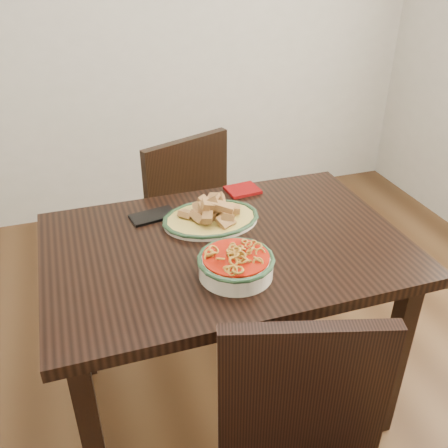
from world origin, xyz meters
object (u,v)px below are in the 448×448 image
object	(u,v)px
fish_plate	(211,211)
noodle_bowl	(236,262)
smartphone	(153,216)
chair_far	(175,211)
dining_table	(226,267)

from	to	relation	value
fish_plate	noodle_bowl	size ratio (longest dim) A/B	1.45
noodle_bowl	smartphone	xyz separation A→B (m)	(-0.17, 0.42, -0.04)
chair_far	fish_plate	size ratio (longest dim) A/B	2.62
smartphone	dining_table	bearing A→B (deg)	-60.79
smartphone	noodle_bowl	bearing A→B (deg)	-77.99
fish_plate	smartphone	distance (m)	0.22
dining_table	noodle_bowl	bearing A→B (deg)	-98.97
chair_far	fish_plate	world-z (taller)	chair_far
dining_table	fish_plate	size ratio (longest dim) A/B	3.50
dining_table	chair_far	xyz separation A→B (m)	(-0.02, 0.70, -0.15)
dining_table	smartphone	distance (m)	0.33
dining_table	chair_far	bearing A→B (deg)	91.39
chair_far	smartphone	world-z (taller)	chair_far
fish_plate	noodle_bowl	bearing A→B (deg)	-93.57
dining_table	smartphone	world-z (taller)	smartphone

